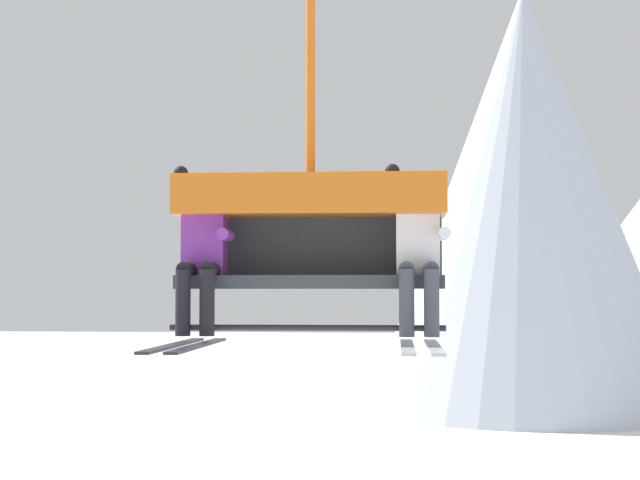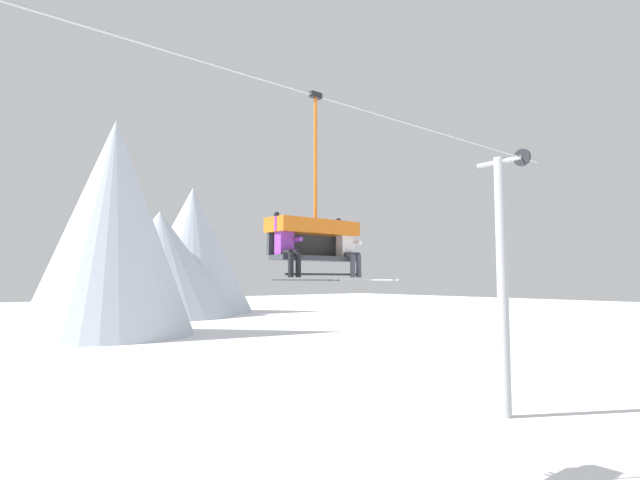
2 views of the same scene
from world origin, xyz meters
The scene contains 8 objects.
mountain_peak_west centered at (6.24, 31.67, 8.55)m, with size 12.76×12.76×17.10m.
mountain_peak_central centered at (16.80, 48.76, 6.22)m, with size 18.24×18.24×12.43m.
mountain_peak_east centered at (22.56, 52.20, 8.20)m, with size 16.04×16.04×16.40m.
lift_tower_far centered at (8.94, -0.02, 4.46)m, with size 0.36×1.88×8.58m.
lift_cable centered at (0.39, -0.80, 8.30)m, with size 19.10×0.05×0.05m.
chairlift_chair centered at (0.41, -0.73, 5.39)m, with size 2.03×0.74×3.87m.
skier_purple centered at (-0.40, -0.94, 5.08)m, with size 0.48×1.70×1.34m.
skier_white centered at (1.21, -0.94, 5.08)m, with size 0.48×1.70×1.34m.
Camera 2 is at (-6.08, -8.78, 4.43)m, focal length 28.00 mm.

